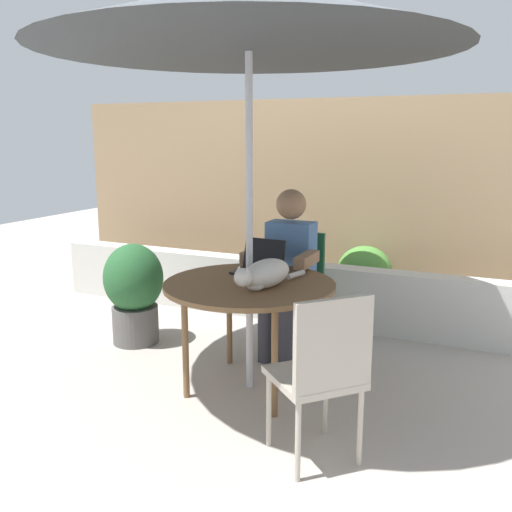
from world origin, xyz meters
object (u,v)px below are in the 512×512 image
(chair_occupied, at_px, (295,281))
(potted_plant_by_chair, at_px, (134,290))
(patio_umbrella, at_px, (249,17))
(person_seated, at_px, (287,263))
(cat, at_px, (264,274))
(laptop, at_px, (261,263))
(potted_plant_near_fence, at_px, (364,277))
(patio_table, at_px, (249,291))
(chair_empty, at_px, (323,367))

(chair_occupied, bearing_deg, potted_plant_by_chair, -159.06)
(patio_umbrella, relative_size, chair_occupied, 2.81)
(person_seated, xyz_separation_m, cat, (0.13, -0.73, 0.10))
(chair_occupied, distance_m, laptop, 0.58)
(cat, xyz_separation_m, potted_plant_by_chair, (-1.30, 0.44, -0.36))
(person_seated, height_order, potted_plant_near_fence, person_seated)
(patio_table, bearing_deg, potted_plant_near_fence, 80.03)
(chair_occupied, height_order, chair_empty, same)
(cat, height_order, potted_plant_by_chair, cat)
(chair_occupied, xyz_separation_m, potted_plant_near_fence, (0.31, 0.95, -0.16))
(chair_empty, bearing_deg, laptop, 128.36)
(potted_plant_near_fence, bearing_deg, person_seated, -105.62)
(laptop, bearing_deg, potted_plant_near_fence, 76.23)
(laptop, height_order, potted_plant_by_chair, laptop)
(chair_occupied, xyz_separation_m, laptop, (-0.05, -0.52, 0.25))
(cat, height_order, potted_plant_near_fence, cat)
(cat, bearing_deg, laptop, 116.82)
(patio_umbrella, distance_m, chair_occupied, 1.92)
(cat, distance_m, potted_plant_near_fence, 1.90)
(person_seated, bearing_deg, patio_umbrella, -90.00)
(laptop, xyz_separation_m, potted_plant_by_chair, (-1.11, 0.08, -0.34))
(chair_empty, height_order, potted_plant_by_chair, chair_empty)
(chair_empty, xyz_separation_m, potted_plant_by_chair, (-1.86, 1.02, -0.09))
(person_seated, relative_size, laptop, 3.88)
(patio_table, xyz_separation_m, chair_empty, (0.69, -0.65, -0.13))
(chair_occupied, bearing_deg, patio_table, -90.00)
(laptop, xyz_separation_m, potted_plant_near_fence, (0.36, 1.48, -0.41))
(chair_empty, relative_size, person_seated, 0.72)
(patio_umbrella, height_order, chair_empty, patio_umbrella)
(patio_umbrella, height_order, person_seated, patio_umbrella)
(patio_umbrella, xyz_separation_m, laptop, (-0.05, 0.29, -1.50))
(patio_table, distance_m, chair_empty, 0.96)
(person_seated, distance_m, potted_plant_near_fence, 1.20)
(laptop, bearing_deg, potted_plant_by_chair, 176.03)
(cat, bearing_deg, person_seated, 100.33)
(patio_umbrella, xyz_separation_m, potted_plant_by_chair, (-1.16, 0.37, -1.83))
(chair_empty, bearing_deg, patio_umbrella, 136.77)
(patio_table, height_order, potted_plant_by_chair, potted_plant_by_chair)
(patio_table, xyz_separation_m, chair_occupied, (0.00, 0.81, -0.13))
(person_seated, distance_m, laptop, 0.38)
(chair_empty, bearing_deg, cat, 134.20)
(person_seated, distance_m, potted_plant_by_chair, 1.23)
(potted_plant_by_chair, bearing_deg, patio_table, -17.46)
(laptop, distance_m, cat, 0.41)
(chair_occupied, xyz_separation_m, cat, (0.13, -0.89, 0.27))
(person_seated, relative_size, cat, 1.92)
(person_seated, relative_size, potted_plant_by_chair, 1.55)
(chair_occupied, distance_m, potted_plant_by_chair, 1.25)
(chair_empty, xyz_separation_m, potted_plant_near_fence, (-0.38, 2.42, -0.16))
(potted_plant_by_chair, bearing_deg, person_seated, 13.91)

